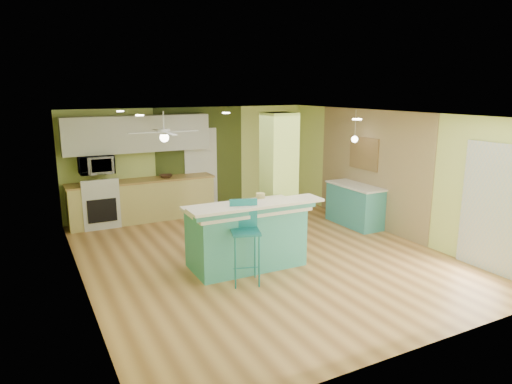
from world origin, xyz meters
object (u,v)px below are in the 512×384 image
(peninsula, at_px, (246,235))
(fruit_bowl, at_px, (166,176))
(bar_stool, at_px, (245,228))
(canister, at_px, (260,199))
(side_counter, at_px, (355,205))

(peninsula, relative_size, fruit_bowl, 7.41)
(fruit_bowl, bearing_deg, bar_stool, -89.85)
(peninsula, xyz_separation_m, bar_stool, (-0.30, -0.54, 0.32))
(bar_stool, bearing_deg, peninsula, 78.76)
(bar_stool, distance_m, canister, 0.91)
(bar_stool, xyz_separation_m, side_counter, (3.45, 1.58, -0.41))
(canister, bearing_deg, bar_stool, -134.31)
(side_counter, relative_size, canister, 7.44)
(peninsula, bearing_deg, fruit_bowl, 95.83)
(bar_stool, relative_size, fruit_bowl, 4.31)
(fruit_bowl, bearing_deg, canister, -79.75)
(peninsula, bearing_deg, side_counter, 18.95)
(peninsula, distance_m, bar_stool, 0.70)
(peninsula, bearing_deg, bar_stool, -118.15)
(peninsula, relative_size, side_counter, 1.59)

